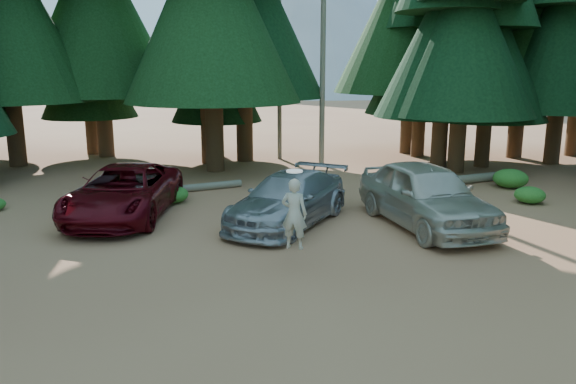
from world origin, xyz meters
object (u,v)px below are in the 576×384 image
at_px(silver_minivan_right, 426,195).
at_px(log_right, 458,180).
at_px(log_left, 192,188).
at_px(log_mid, 414,180).
at_px(frisbee_player, 294,213).
at_px(silver_minivan_center, 288,199).
at_px(red_pickup, 124,192).

xyz_separation_m(silver_minivan_right, log_right, (2.36, 5.75, -0.73)).
height_order(log_left, log_mid, log_left).
height_order(silver_minivan_right, frisbee_player, frisbee_player).
distance_m(log_mid, log_right, 1.63).
relative_size(log_left, log_mid, 1.26).
relative_size(silver_minivan_center, frisbee_player, 2.79).
relative_size(red_pickup, frisbee_player, 3.09).
relative_size(silver_minivan_center, log_left, 1.33).
distance_m(log_left, log_right, 9.94).
bearing_deg(log_left, frisbee_player, -91.55).
distance_m(red_pickup, silver_minivan_right, 8.74).
distance_m(log_left, log_mid, 8.42).
distance_m(silver_minivan_right, frisbee_player, 4.87).
bearing_deg(silver_minivan_right, log_right, 49.11).
bearing_deg(red_pickup, silver_minivan_right, -4.77).
xyz_separation_m(silver_minivan_right, log_mid, (0.76, 6.02, -0.78)).
bearing_deg(silver_minivan_right, log_left, 132.44).
bearing_deg(frisbee_player, log_right, -109.69).
height_order(red_pickup, silver_minivan_right, silver_minivan_right).
distance_m(red_pickup, log_mid, 10.95).
distance_m(silver_minivan_center, silver_minivan_right, 3.83).
xyz_separation_m(red_pickup, log_left, (1.27, 3.55, -0.63)).
distance_m(red_pickup, log_right, 12.24).
bearing_deg(silver_minivan_center, silver_minivan_right, 23.71).
relative_size(silver_minivan_right, frisbee_player, 2.98).
relative_size(red_pickup, log_right, 1.02).
distance_m(red_pickup, log_left, 3.82).
xyz_separation_m(red_pickup, silver_minivan_right, (8.72, -0.58, 0.14)).
relative_size(red_pickup, log_mid, 1.86).
distance_m(silver_minivan_right, log_right, 6.26).
xyz_separation_m(log_mid, log_right, (1.61, -0.27, 0.05)).
bearing_deg(log_mid, silver_minivan_center, -110.70).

